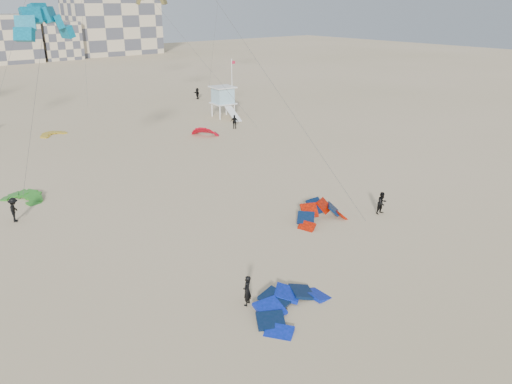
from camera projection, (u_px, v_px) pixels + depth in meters
ground at (278, 292)px, 27.81m from camera, size 320.00×320.00×0.00m
kite_ground_blue at (291, 310)px, 26.22m from camera, size 6.01×6.19×2.17m
kite_ground_orange at (321, 221)px, 36.74m from camera, size 4.25×4.28×4.09m
kite_ground_green at (23, 200)px, 40.78m from camera, size 4.94×4.85×1.69m
kite_ground_red_far at (205, 135)px, 60.35m from camera, size 4.60×4.57×3.20m
kite_ground_yellow at (53, 135)px, 60.46m from camera, size 3.71×3.82×0.72m
kitesurfer_main at (247, 291)px, 26.39m from camera, size 0.75×0.66×1.73m
kitesurfer_b at (382, 203)px, 37.82m from camera, size 0.90×0.73×1.74m
kitesurfer_c at (14, 210)px, 36.43m from camera, size 1.12×1.38×1.86m
kitesurfer_d at (235, 122)px, 63.21m from camera, size 1.02×1.04×1.76m
kitesurfer_f at (197, 94)px, 82.33m from camera, size 0.72×1.73×1.81m
kite_fly_teal_a at (44, 26)px, 33.48m from camera, size 5.79×5.84×14.31m
lifeguard_tower_near at (223, 102)px, 69.08m from camera, size 3.32×5.98×4.26m
flagpole at (232, 87)px, 68.64m from camera, size 0.64×0.10×7.91m
condo_east at (113, 27)px, 150.05m from camera, size 26.00×14.00×16.00m
condo_fill_right at (59, 41)px, 137.63m from camera, size 10.00×10.00×10.00m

